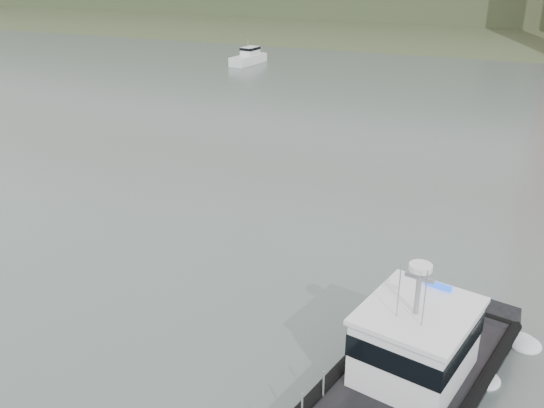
{
  "coord_description": "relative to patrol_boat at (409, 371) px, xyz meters",
  "views": [
    {
      "loc": [
        11.5,
        -21.33,
        15.24
      ],
      "look_at": [
        0.55,
        6.39,
        2.4
      ],
      "focal_mm": 40.0,
      "sensor_mm": 36.0,
      "label": 1
    }
  ],
  "objects": [
    {
      "name": "ground",
      "position": [
        -9.66,
        3.61,
        -1.48
      ],
      "size": [
        400.0,
        400.0,
        0.0
      ],
      "primitive_type": "plane",
      "color": "#576862",
      "rests_on": "ground"
    },
    {
      "name": "patrol_boat",
      "position": [
        0.0,
        0.0,
        0.0
      ],
      "size": [
        7.2,
        12.84,
        5.89
      ],
      "rotation": [
        0.0,
        0.0,
        -0.24
      ],
      "color": "black",
      "rests_on": "ground"
    },
    {
      "name": "motorboat",
      "position": [
        -32.15,
        59.58,
        -0.6
      ],
      "size": [
        3.22,
        6.63,
        3.5
      ],
      "rotation": [
        0.0,
        0.0,
        -0.18
      ],
      "color": "white",
      "rests_on": "ground"
    }
  ]
}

